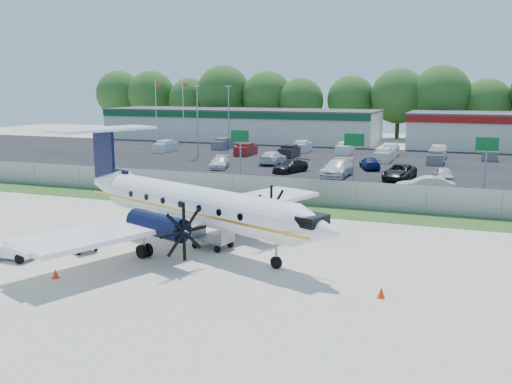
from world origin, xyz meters
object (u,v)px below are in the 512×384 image
(baggage_cart_far, at_px, (81,243))
(pushback_tug, at_px, (18,248))
(aircraft, at_px, (191,204))
(baggage_cart_near, at_px, (213,239))

(baggage_cart_far, bearing_deg, pushback_tug, -131.88)
(aircraft, height_order, baggage_cart_near, aircraft)
(pushback_tug, height_order, baggage_cart_near, pushback_tug)
(pushback_tug, bearing_deg, baggage_cart_near, 31.96)
(pushback_tug, relative_size, baggage_cart_near, 0.90)
(aircraft, relative_size, baggage_cart_near, 8.28)
(aircraft, height_order, pushback_tug, aircraft)
(aircraft, relative_size, baggage_cart_far, 9.32)
(aircraft, xyz_separation_m, baggage_cart_far, (-5.28, -3.18, -1.97))
(aircraft, bearing_deg, pushback_tug, -143.10)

